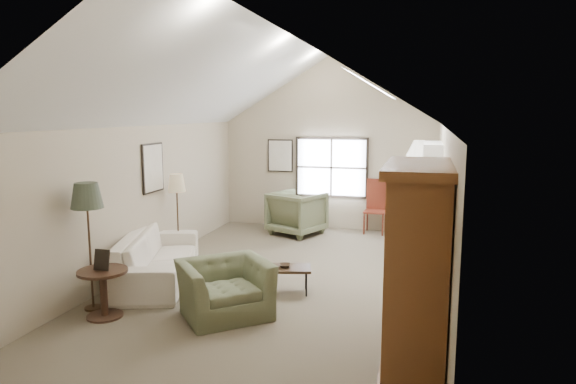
% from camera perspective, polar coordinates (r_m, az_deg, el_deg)
% --- Properties ---
extents(room_shell, '(5.01, 8.01, 4.00)m').
position_cam_1_polar(room_shell, '(8.18, -0.74, 12.19)').
color(room_shell, '#726751').
rests_on(room_shell, ground).
extents(window, '(1.72, 0.08, 1.42)m').
position_cam_1_polar(window, '(12.07, 4.85, 2.73)').
color(window, black).
rests_on(window, room_shell).
extents(skylight, '(0.80, 1.20, 0.52)m').
position_cam_1_polar(skylight, '(8.82, 9.24, 11.91)').
color(skylight, white).
rests_on(skylight, room_shell).
extents(wall_art, '(1.97, 3.71, 0.88)m').
position_cam_1_polar(wall_art, '(10.67, -7.64, 3.37)').
color(wall_art, black).
rests_on(wall_art, room_shell).
extents(armoire, '(0.60, 1.50, 2.20)m').
position_cam_1_polar(armoire, '(5.70, 14.15, -8.07)').
color(armoire, brown).
rests_on(armoire, ground).
extents(tv_alcove, '(0.32, 1.30, 2.10)m').
position_cam_1_polar(tv_alcove, '(9.59, 15.55, -0.97)').
color(tv_alcove, white).
rests_on(tv_alcove, ground).
extents(media_console, '(0.34, 1.18, 0.60)m').
position_cam_1_polar(media_console, '(9.77, 15.23, -5.88)').
color(media_console, '#382316').
rests_on(media_console, ground).
extents(tv_panel, '(0.05, 0.90, 0.55)m').
position_cam_1_polar(tv_panel, '(9.63, 15.38, -2.31)').
color(tv_panel, black).
rests_on(tv_panel, media_console).
extents(sofa, '(1.78, 2.81, 0.76)m').
position_cam_1_polar(sofa, '(8.75, -14.36, -7.00)').
color(sofa, silver).
rests_on(sofa, ground).
extents(armchair_near, '(1.53, 1.51, 0.75)m').
position_cam_1_polar(armchair_near, '(7.10, -7.02, -10.62)').
color(armchair_near, '#636B4B').
rests_on(armchair_near, ground).
extents(armchair_far, '(1.38, 1.40, 0.97)m').
position_cam_1_polar(armchair_far, '(11.57, 1.01, -2.34)').
color(armchair_far, '#5D6244').
rests_on(armchair_far, ground).
extents(coffee_table, '(0.88, 0.62, 0.41)m').
position_cam_1_polar(coffee_table, '(7.93, -0.38, -9.74)').
color(coffee_table, '#3A2817').
rests_on(coffee_table, ground).
extents(bowl, '(0.23, 0.23, 0.05)m').
position_cam_1_polar(bowl, '(7.86, -0.38, -8.18)').
color(bowl, '#382716').
rests_on(bowl, coffee_table).
extents(side_table, '(0.83, 0.83, 0.66)m').
position_cam_1_polar(side_table, '(7.43, -19.79, -10.57)').
color(side_table, '#362116').
rests_on(side_table, ground).
extents(side_chair, '(0.51, 0.51, 1.23)m').
position_cam_1_polar(side_chair, '(11.80, 9.67, -1.62)').
color(side_chair, maroon).
rests_on(side_chair, ground).
extents(tripod_lamp, '(0.78, 0.78, 2.20)m').
position_cam_1_polar(tripod_lamp, '(11.16, 14.20, 0.16)').
color(tripod_lamp, white).
rests_on(tripod_lamp, ground).
extents(dark_lamp, '(0.55, 0.55, 1.83)m').
position_cam_1_polar(dark_lamp, '(7.60, -21.17, -5.60)').
color(dark_lamp, '#292F21').
rests_on(dark_lamp, ground).
extents(tan_lamp, '(0.41, 0.41, 1.64)m').
position_cam_1_polar(tan_lamp, '(9.78, -12.16, -2.62)').
color(tan_lamp, tan).
rests_on(tan_lamp, ground).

